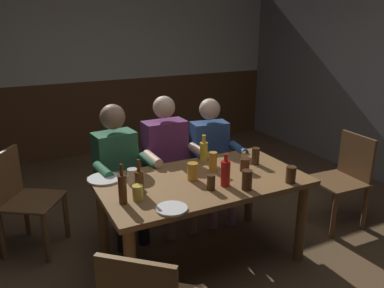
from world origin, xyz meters
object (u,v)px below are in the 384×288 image
Objects in this scene: person_0 at (119,166)px; pint_glass_7 at (291,175)px; plate_0 at (104,179)px; pint_glass_3 at (193,172)px; pint_glass_2 at (247,180)px; person_1 at (168,157)px; chair_empty_far_end at (22,198)px; bottle_1 at (139,181)px; bottle_2 at (225,173)px; plate_1 at (172,209)px; pint_glass_6 at (138,193)px; dining_table at (202,191)px; table_candle at (244,156)px; pint_glass_5 at (211,182)px; pint_glass_0 at (213,162)px; pint_glass_8 at (133,177)px; chair_empty_near_left at (344,177)px; person_2 at (212,154)px; bottle_3 at (204,151)px; pint_glass_4 at (245,165)px; pint_glass_1 at (256,156)px; bottle_0 at (122,188)px.

pint_glass_7 is (1.03, -1.04, 0.11)m from person_0.
plate_0 is 0.69m from pint_glass_3.
person_1 is at bearing 101.20° from pint_glass_2.
bottle_1 is at bearing 74.14° from chair_empty_far_end.
person_1 is 5.00× the size of bottle_2.
person_1 is 8.40× the size of pint_glass_2.
plate_1 is at bearing -176.21° from pint_glass_2.
pint_glass_3 reaches higher than plate_0.
pint_glass_6 reaches higher than plate_1.
plate_1 is at bearing -161.60° from bottle_2.
dining_table is 0.82m from person_0.
person_1 is at bearing 137.15° from table_candle.
person_0 is 1.47m from pint_glass_7.
table_candle is 0.38× the size of plate_1.
pint_glass_5 is 0.90× the size of pint_glass_7.
bottle_1 reaches higher than chair_empty_far_end.
bottle_2 reaches higher than plate_1.
bottle_1 is 0.69m from pint_glass_0.
chair_empty_far_end reaches higher than pint_glass_8.
chair_empty_near_left is at bearing 105.29° from chair_empty_far_end.
person_2 is 0.65m from pint_glass_0.
pint_glass_6 is (-0.15, 0.24, 0.04)m from plate_1.
pint_glass_7 is at bearing -20.37° from bottle_2.
pint_glass_3 is (0.34, 0.37, 0.06)m from plate_1.
pint_glass_5 is (1.23, -1.04, 0.31)m from chair_empty_far_end.
pint_glass_8 reaches higher than pint_glass_5.
bottle_3 is 0.74m from pint_glass_8.
person_1 reaches higher than bottle_3.
chair_empty_far_end is at bearing 125.42° from plate_1.
pint_glass_0 is (-0.04, -0.23, -0.01)m from bottle_3.
pint_glass_0 is 0.25m from pint_glass_3.
pint_glass_1 is at bearing 26.97° from pint_glass_4.
pint_glass_1 is 0.63m from pint_glass_3.
bottle_1 is 2.45× the size of pint_glass_4.
pint_glass_5 is 0.62m from pint_glass_7.
pint_glass_6 is at bearing -101.05° from pint_glass_8.
pint_glass_4 is 0.40m from pint_glass_7.
person_0 is 11.58× the size of pint_glass_6.
bottle_2 is at bearing 6.36° from pint_glass_5.
bottle_1 reaches higher than plate_1.
plate_0 is 2.24× the size of pint_glass_5.
pint_glass_2 is at bearing -121.81° from table_candle.
bottle_1 is (-1.04, -0.23, 0.05)m from table_candle.
plate_0 is 0.94m from bottle_2.
plate_1 is (-0.88, -1.01, 0.09)m from person_2.
bottle_0 is 2.21× the size of pint_glass_7.
plate_1 is 1.99× the size of pint_glass_6.
chair_empty_far_end reaches higher than plate_0.
pint_glass_2 is at bearing 172.83° from pint_glass_7.
chair_empty_near_left is 1.00× the size of chair_empty_far_end.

